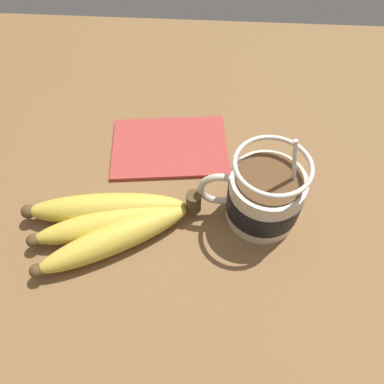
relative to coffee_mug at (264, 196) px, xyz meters
The scene contains 4 objects.
table 7.74cm from the coffee_mug, 50.92° to the left, with size 104.57×104.57×3.61cm.
coffee_mug is the anchor object (origin of this frame).
banana_bunch 19.73cm from the coffee_mug, 10.96° to the left, with size 23.31×13.89×4.31cm.
napkin 17.88cm from the coffee_mug, 40.42° to the right, with size 18.89×14.27×0.60cm.
Camera 1 is at (4.24, 24.26, 46.45)cm, focal length 35.00 mm.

